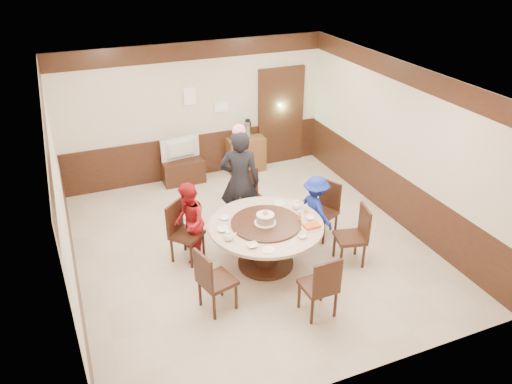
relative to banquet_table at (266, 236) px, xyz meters
name	(u,v)px	position (x,y,z in m)	size (l,w,h in m)	color
room	(250,188)	(-0.02, 0.58, 0.55)	(6.00, 6.04, 2.84)	beige
banquet_table	(266,236)	(0.00, 0.00, 0.00)	(1.75, 1.75, 0.78)	#341B10
chair_0	(322,220)	(1.23, 0.42, -0.23)	(0.59, 0.59, 0.97)	#341B10
chair_1	(252,208)	(0.27, 1.27, -0.23)	(0.46, 0.47, 0.97)	#341B10
chair_2	(186,242)	(-1.10, 0.64, -0.23)	(0.62, 0.62, 0.97)	#341B10
chair_3	(216,290)	(-1.03, -0.67, -0.23)	(0.55, 0.54, 0.97)	#341B10
chair_4	(318,295)	(0.21, -1.30, -0.23)	(0.45, 0.46, 0.97)	#341B10
chair_5	(351,246)	(1.26, -0.44, -0.23)	(0.54, 0.53, 0.97)	#341B10
person_standing	(240,182)	(0.01, 1.14, 0.40)	(0.68, 0.45, 1.86)	black
person_red	(189,223)	(-1.04, 0.63, 0.12)	(0.64, 0.50, 1.31)	#A3151A
person_blue	(315,209)	(1.04, 0.35, 0.06)	(0.76, 0.44, 1.18)	#182C9D
birthday_cake	(265,219)	(-0.02, -0.01, 0.32)	(0.33, 0.33, 0.22)	white
teapot_left	(228,236)	(-0.67, -0.20, 0.28)	(0.17, 0.15, 0.13)	white
teapot_right	(297,205)	(0.64, 0.24, 0.28)	(0.17, 0.15, 0.13)	white
bowl_0	(225,218)	(-0.53, 0.37, 0.23)	(0.14, 0.14, 0.03)	white
bowl_1	(302,236)	(0.33, -0.54, 0.24)	(0.13, 0.13, 0.04)	white
bowl_2	(252,245)	(-0.42, -0.48, 0.24)	(0.16, 0.16, 0.04)	white
bowl_3	(310,218)	(0.68, -0.12, 0.24)	(0.15, 0.15, 0.05)	white
bowl_4	(223,230)	(-0.66, 0.06, 0.24)	(0.17, 0.17, 0.04)	white
saucer_near	(268,250)	(-0.25, -0.65, 0.22)	(0.18, 0.18, 0.01)	white
saucer_far	(279,203)	(0.45, 0.50, 0.22)	(0.18, 0.18, 0.01)	white
shrimp_platter	(312,227)	(0.58, -0.37, 0.24)	(0.30, 0.20, 0.06)	white
bottle_0	(300,216)	(0.51, -0.10, 0.30)	(0.06, 0.06, 0.16)	white
bottle_1	(306,210)	(0.68, 0.01, 0.30)	(0.06, 0.06, 0.16)	white
tv_stand	(183,171)	(-0.43, 3.32, -0.28)	(0.85, 0.45, 0.50)	#341B10
television	(182,149)	(-0.43, 3.32, 0.20)	(0.82, 0.11, 0.47)	#969698
side_cabinet	(246,155)	(0.98, 3.35, -0.16)	(0.80, 0.40, 0.75)	brown
thermos	(248,130)	(1.02, 3.35, 0.41)	(0.15, 0.15, 0.38)	silver
notice_left	(190,96)	(-0.13, 3.52, 1.22)	(0.25, 0.00, 0.35)	white
notice_right	(222,107)	(0.52, 3.52, 0.92)	(0.30, 0.00, 0.22)	white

